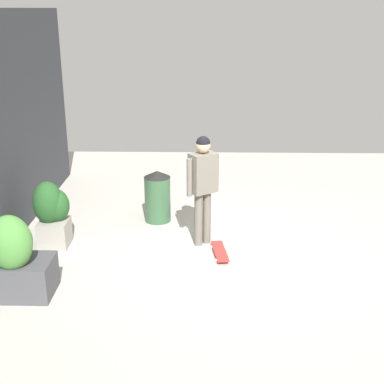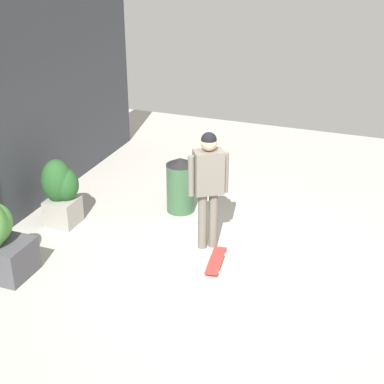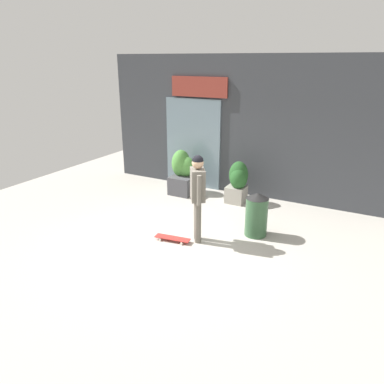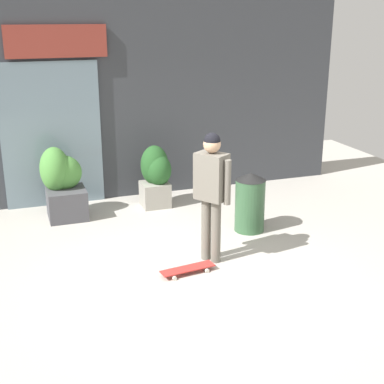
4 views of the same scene
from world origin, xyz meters
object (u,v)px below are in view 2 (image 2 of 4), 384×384
(skateboarder, at_px, (208,179))
(skateboard, at_px, (216,261))
(planter_box_left, at_px, (61,190))
(trash_bin, at_px, (181,184))

(skateboarder, height_order, skateboard, skateboarder)
(planter_box_left, height_order, trash_bin, planter_box_left)
(skateboard, xyz_separation_m, trash_bin, (1.38, 1.07, 0.41))
(skateboarder, distance_m, trash_bin, 1.39)
(planter_box_left, bearing_deg, trash_bin, -56.42)
(planter_box_left, bearing_deg, skateboard, -97.08)
(skateboarder, relative_size, trash_bin, 1.91)
(skateboard, relative_size, planter_box_left, 0.70)
(skateboarder, bearing_deg, planter_box_left, -121.83)
(skateboarder, xyz_separation_m, planter_box_left, (-0.10, 2.38, -0.52))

